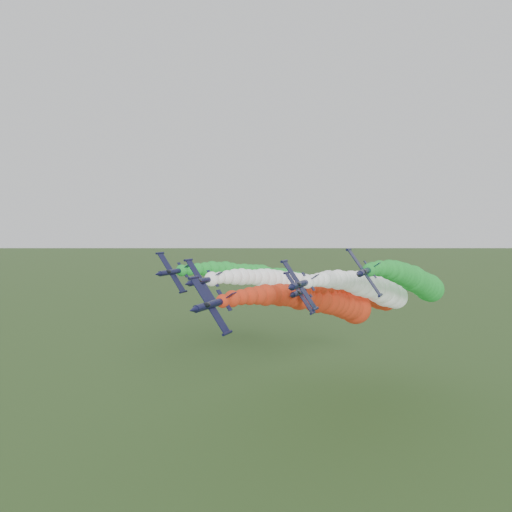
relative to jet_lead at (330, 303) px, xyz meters
The scene contains 7 objects.
ground 44.57m from the jet_lead, 90.83° to the right, with size 3000.00×3000.00×0.00m, color #395927.
jet_lead is the anchor object (origin of this frame).
jet_inner_left 18.31m from the jet_lead, 123.56° to the left, with size 11.39×74.98×17.66m.
jet_inner_right 16.03m from the jet_lead, 61.23° to the left, with size 11.11×74.69×17.38m.
jet_outer_left 29.58m from the jet_lead, 132.99° to the left, with size 11.23×74.65×17.34m.
jet_outer_right 26.80m from the jet_lead, 52.40° to the left, with size 11.41×74.99×17.68m.
jet_trail 27.47m from the jet_lead, 83.98° to the left, with size 10.99×74.58×17.27m.
Camera 1 is at (30.01, -73.55, 46.29)m, focal length 35.00 mm.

